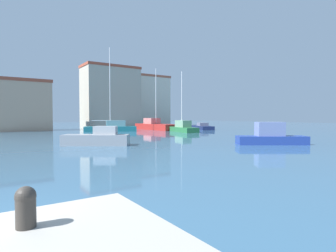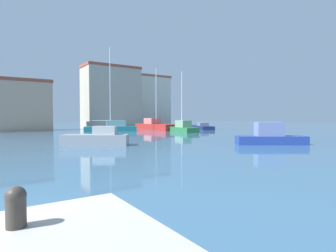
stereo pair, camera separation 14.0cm
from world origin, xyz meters
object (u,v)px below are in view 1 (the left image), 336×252
at_px(mooring_bollard, 26,205).
at_px(motorboat_grey_mid_harbor, 97,139).
at_px(sailboat_green_distant_north, 182,127).
at_px(sailboat_red_distant_east, 155,126).
at_px(sailboat_teal_behind_lamppost, 112,127).
at_px(motorboat_navy_center_channel, 202,127).
at_px(motorboat_blue_far_right, 271,136).

distance_m(mooring_bollard, motorboat_grey_mid_harbor, 19.11).
distance_m(sailboat_green_distant_north, sailboat_red_distant_east, 7.36).
bearing_deg(motorboat_grey_mid_harbor, sailboat_teal_behind_lamppost, 64.27).
relative_size(mooring_bollard, sailboat_teal_behind_lamppost, 0.04).
bearing_deg(motorboat_navy_center_channel, mooring_bollard, -133.91).
relative_size(sailboat_teal_behind_lamppost, motorboat_blue_far_right, 2.30).
bearing_deg(motorboat_grey_mid_harbor, motorboat_blue_far_right, -31.42).
relative_size(sailboat_teal_behind_lamppost, motorboat_navy_center_channel, 1.62).
height_order(motorboat_navy_center_channel, sailboat_red_distant_east, sailboat_red_distant_east).
bearing_deg(motorboat_navy_center_channel, sailboat_green_distant_north, -150.80).
bearing_deg(sailboat_red_distant_east, sailboat_green_distant_north, -88.50).
bearing_deg(motorboat_blue_far_right, sailboat_red_distant_east, 79.63).
bearing_deg(motorboat_blue_far_right, motorboat_navy_center_channel, 61.31).
bearing_deg(sailboat_green_distant_north, mooring_bollard, -130.07).
xyz_separation_m(sailboat_teal_behind_lamppost, motorboat_blue_far_right, (3.43, -25.61, 0.03)).
distance_m(motorboat_blue_far_right, sailboat_red_distant_east, 26.60).
height_order(mooring_bollard, sailboat_teal_behind_lamppost, sailboat_teal_behind_lamppost).
relative_size(motorboat_grey_mid_harbor, motorboat_navy_center_channel, 0.67).
bearing_deg(sailboat_teal_behind_lamppost, motorboat_blue_far_right, -82.38).
bearing_deg(sailboat_red_distant_east, sailboat_teal_behind_lamppost, -176.12).
relative_size(mooring_bollard, sailboat_green_distant_north, 0.06).
xyz_separation_m(motorboat_grey_mid_harbor, motorboat_navy_center_channel, (24.81, 15.64, -0.15)).
xyz_separation_m(mooring_bollard, motorboat_grey_mid_harbor, (7.25, 17.66, -0.71)).
distance_m(mooring_bollard, motorboat_navy_center_channel, 46.24).
bearing_deg(sailboat_teal_behind_lamppost, motorboat_grey_mid_harbor, -115.73).
distance_m(mooring_bollard, sailboat_teal_behind_lamppost, 39.25).
xyz_separation_m(sailboat_green_distant_north, motorboat_navy_center_channel, (7.65, 4.28, -0.23)).
bearing_deg(sailboat_green_distant_north, motorboat_navy_center_channel, 29.20).
distance_m(mooring_bollard, sailboat_red_distant_east, 43.71).
relative_size(motorboat_blue_far_right, sailboat_red_distant_east, 0.53).
height_order(sailboat_teal_behind_lamppost, motorboat_blue_far_right, sailboat_teal_behind_lamppost).
bearing_deg(sailboat_teal_behind_lamppost, sailboat_green_distant_north, -38.95).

